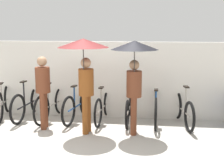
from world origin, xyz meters
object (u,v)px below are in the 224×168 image
parked_bicycle_4 (103,107)px  pedestrian_trailing (134,62)px  parked_bicycle_2 (52,104)px  parked_bicycle_3 (78,105)px  parked_bicycle_1 (28,103)px  parked_bicycle_0 (4,102)px  parked_bicycle_7 (183,110)px  pedestrian_leading (43,87)px  parked_bicycle_6 (156,108)px  parked_bicycle_5 (129,107)px  pedestrian_center (84,59)px

parked_bicycle_4 → pedestrian_trailing: (0.79, -0.90, 1.19)m
parked_bicycle_2 → parked_bicycle_4: size_ratio=1.07×
pedestrian_trailing → parked_bicycle_3: bearing=-35.5°
parked_bicycle_1 → parked_bicycle_3: size_ratio=1.01×
parked_bicycle_0 → parked_bicycle_1: 0.63m
parked_bicycle_7 → pedestrian_leading: bearing=91.4°
parked_bicycle_6 → parked_bicycle_5: bearing=85.6°
parked_bicycle_0 → parked_bicycle_6: size_ratio=0.98×
pedestrian_trailing → pedestrian_center: bearing=1.0°
parked_bicycle_7 → parked_bicycle_0: bearing=79.0°
parked_bicycle_3 → pedestrian_center: pedestrian_center is taller
parked_bicycle_5 → pedestrian_leading: pedestrian_leading is taller
parked_bicycle_5 → parked_bicycle_7: bearing=-92.2°
pedestrian_center → parked_bicycle_3: bearing=-60.6°
parked_bicycle_4 → pedestrian_leading: size_ratio=1.02×
parked_bicycle_4 → parked_bicycle_5: (0.63, -0.01, 0.00)m
parked_bicycle_7 → pedestrian_center: 2.62m
parked_bicycle_1 → parked_bicycle_6: size_ratio=1.01×
parked_bicycle_2 → parked_bicycle_3: parked_bicycle_2 is taller
parked_bicycle_6 → pedestrian_leading: pedestrian_leading is taller
parked_bicycle_5 → pedestrian_center: bearing=138.4°
pedestrian_center → pedestrian_trailing: size_ratio=1.02×
parked_bicycle_5 → pedestrian_center: pedestrian_center is taller
pedestrian_leading → pedestrian_center: 1.22m
parked_bicycle_2 → parked_bicycle_6: parked_bicycle_2 is taller
pedestrian_leading → pedestrian_center: (0.99, -0.25, 0.67)m
parked_bicycle_6 → pedestrian_center: bearing=121.8°
parked_bicycle_3 → pedestrian_trailing: 2.05m
parked_bicycle_0 → pedestrian_center: 2.75m
parked_bicycle_2 → parked_bicycle_4: (1.26, 0.03, -0.03)m
parked_bicycle_4 → pedestrian_leading: pedestrian_leading is taller
pedestrian_center → pedestrian_trailing: pedestrian_center is taller
parked_bicycle_7 → parked_bicycle_4: bearing=77.6°
parked_bicycle_1 → parked_bicycle_3: (1.26, 0.01, -0.01)m
parked_bicycle_6 → parked_bicycle_4: bearing=87.7°
parked_bicycle_1 → parked_bicycle_4: 1.89m
pedestrian_leading → pedestrian_center: pedestrian_center is taller
parked_bicycle_1 → pedestrian_trailing: (2.67, -0.90, 1.17)m
parked_bicycle_4 → pedestrian_trailing: size_ratio=0.83×
parked_bicycle_5 → pedestrian_leading: 2.07m
parked_bicycle_2 → parked_bicycle_6: bearing=-81.4°
pedestrian_leading → parked_bicycle_3: bearing=-135.8°
parked_bicycle_2 → pedestrian_center: bearing=-123.1°
parked_bicycle_4 → parked_bicycle_5: size_ratio=0.97×
parked_bicycle_0 → pedestrian_trailing: (3.30, -0.88, 1.15)m
parked_bicycle_4 → parked_bicycle_7: size_ratio=0.97×
parked_bicycle_7 → parked_bicycle_2: bearing=78.9°
parked_bicycle_1 → pedestrian_leading: pedestrian_leading is taller
parked_bicycle_0 → pedestrian_leading: size_ratio=1.06×
parked_bicycle_0 → pedestrian_center: bearing=-126.0°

